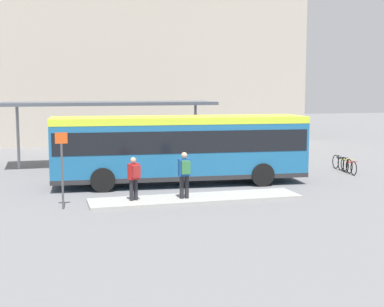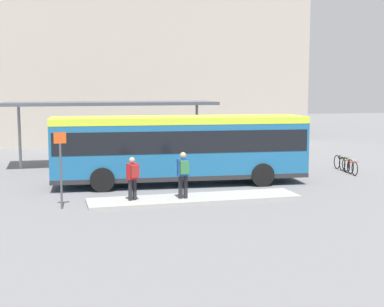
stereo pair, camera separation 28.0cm
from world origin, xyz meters
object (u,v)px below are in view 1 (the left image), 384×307
at_px(pedestrian_waiting, 185,172).
at_px(bicycle_black, 340,163).
at_px(platform_sign, 62,167).
at_px(bicycle_yellow, 345,165).
at_px(city_bus, 180,145).
at_px(bicycle_red, 350,167).
at_px(pedestrian_companion, 134,176).

height_order(pedestrian_waiting, bicycle_black, pedestrian_waiting).
bearing_deg(platform_sign, pedestrian_waiting, 0.96).
height_order(bicycle_yellow, bicycle_black, bicycle_black).
height_order(city_bus, platform_sign, city_bus).
distance_m(bicycle_black, platform_sign, 15.80).
distance_m(bicycle_red, platform_sign, 15.15).
relative_size(city_bus, platform_sign, 4.14).
height_order(city_bus, bicycle_red, city_bus).
bearing_deg(bicycle_yellow, platform_sign, -64.25).
height_order(bicycle_yellow, platform_sign, platform_sign).
bearing_deg(city_bus, pedestrian_waiting, -97.41).
height_order(pedestrian_companion, platform_sign, platform_sign).
relative_size(bicycle_red, platform_sign, 0.61).
bearing_deg(pedestrian_waiting, platform_sign, 91.30).
relative_size(pedestrian_waiting, bicycle_red, 1.06).
distance_m(pedestrian_companion, bicycle_black, 13.24).
distance_m(city_bus, pedestrian_companion, 4.57).
xyz_separation_m(bicycle_red, bicycle_black, (0.23, 1.33, 0.01)).
relative_size(pedestrian_waiting, platform_sign, 0.65).
xyz_separation_m(city_bus, bicycle_red, (9.10, 0.52, -1.44)).
bearing_deg(city_bus, bicycle_yellow, 11.67).
distance_m(pedestrian_companion, platform_sign, 2.70).
xyz_separation_m(city_bus, platform_sign, (-5.36, -3.83, -0.26)).
relative_size(pedestrian_waiting, bicycle_black, 1.01).
relative_size(bicycle_red, bicycle_yellow, 0.97).
xyz_separation_m(bicycle_red, bicycle_yellow, (0.13, 0.66, 0.01)).
distance_m(pedestrian_waiting, bicycle_yellow, 11.20).
distance_m(city_bus, pedestrian_waiting, 3.89).
bearing_deg(bicycle_red, bicycle_yellow, 177.24).
height_order(bicycle_red, platform_sign, platform_sign).
bearing_deg(pedestrian_companion, bicycle_black, -83.37).
xyz_separation_m(pedestrian_waiting, bicycle_red, (9.88, 4.28, -0.79)).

